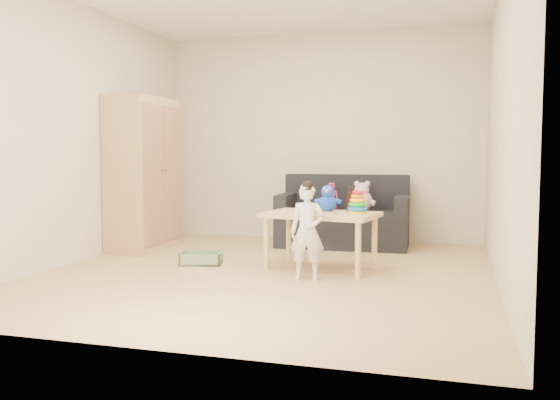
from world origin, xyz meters
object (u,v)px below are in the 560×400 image
(play_table, at_px, (321,241))
(toddler, at_px, (307,233))
(wardrobe, at_px, (144,174))
(sofa, at_px, (343,228))

(play_table, relative_size, toddler, 1.26)
(wardrobe, distance_m, toddler, 2.47)
(sofa, relative_size, toddler, 1.86)
(toddler, bearing_deg, sofa, 83.99)
(wardrobe, relative_size, toddler, 2.12)
(wardrobe, height_order, sofa, wardrobe)
(sofa, xyz_separation_m, toddler, (0.04, -1.92, 0.19))
(play_table, xyz_separation_m, toddler, (-0.01, -0.48, 0.14))
(wardrobe, xyz_separation_m, play_table, (2.19, -0.60, -0.59))
(wardrobe, bearing_deg, sofa, 21.43)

